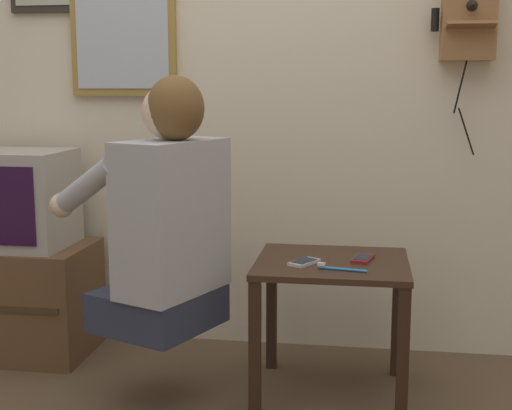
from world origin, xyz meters
name	(u,v)px	position (x,y,z in m)	size (l,w,h in m)	color
wall_back	(248,54)	(0.00, 1.07, 1.27)	(6.80, 0.05, 2.55)	beige
side_table	(332,287)	(0.39, 0.54, 0.42)	(0.55, 0.50, 0.51)	#382316
person	(166,218)	(-0.18, 0.37, 0.69)	(0.62, 0.57, 0.89)	#2D3347
tv_stand	(12,298)	(-0.99, 0.78, 0.24)	(0.69, 0.43, 0.47)	brown
television	(7,198)	(-0.98, 0.78, 0.67)	(0.52, 0.38, 0.40)	#ADA89E
wall_phone_antique	(469,13)	(0.89, 0.99, 1.42)	(0.25, 0.19, 0.78)	olive
wall_mirror	(123,23)	(-0.54, 1.03, 1.41)	(0.46, 0.03, 0.62)	olive
cell_phone_held	(304,262)	(0.30, 0.48, 0.52)	(0.12, 0.14, 0.01)	silver
cell_phone_spare	(363,258)	(0.50, 0.57, 0.52)	(0.09, 0.13, 0.01)	maroon
toothbrush	(339,268)	(0.42, 0.41, 0.52)	(0.17, 0.04, 0.02)	#338CD8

